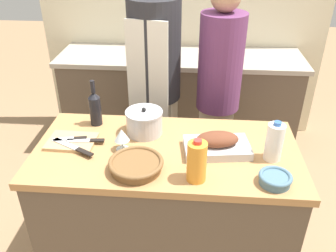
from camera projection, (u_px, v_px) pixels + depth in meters
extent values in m
cube|color=brown|center=(167.00, 214.00, 2.11)|extent=(1.35, 0.66, 0.86)
cube|color=#B27F4C|center=(166.00, 152.00, 1.88)|extent=(1.40, 0.68, 0.04)
cube|color=brown|center=(179.00, 103.00, 3.38)|extent=(2.10, 0.58, 0.86)
cube|color=#ADA393|center=(180.00, 57.00, 3.15)|extent=(2.16, 0.60, 0.04)
cube|color=beige|center=(183.00, 3.00, 3.25)|extent=(2.66, 0.10, 2.55)
cube|color=#BCBCC1|center=(217.00, 148.00, 1.84)|extent=(0.36, 0.25, 0.04)
ellipsoid|color=brown|center=(217.00, 139.00, 1.82)|extent=(0.23, 0.15, 0.07)
cylinder|color=brown|center=(136.00, 166.00, 1.71)|extent=(0.24, 0.24, 0.04)
torus|color=brown|center=(136.00, 162.00, 1.70)|extent=(0.27, 0.27, 0.02)
cube|color=tan|center=(72.00, 141.00, 1.92)|extent=(0.26, 0.19, 0.02)
cylinder|color=#B7B7BC|center=(144.00, 123.00, 1.98)|extent=(0.20, 0.20, 0.12)
cylinder|color=#B7B7BC|center=(144.00, 112.00, 1.95)|extent=(0.21, 0.21, 0.01)
sphere|color=black|center=(144.00, 110.00, 1.94)|extent=(0.02, 0.02, 0.02)
cylinder|color=slate|center=(275.00, 180.00, 1.62)|extent=(0.14, 0.14, 0.04)
torus|color=slate|center=(276.00, 176.00, 1.61)|extent=(0.15, 0.15, 0.02)
cylinder|color=orange|center=(197.00, 162.00, 1.61)|extent=(0.09, 0.09, 0.20)
cylinder|color=red|center=(198.00, 142.00, 1.55)|extent=(0.04, 0.04, 0.02)
cylinder|color=white|center=(274.00, 142.00, 1.75)|extent=(0.09, 0.09, 0.20)
cylinder|color=#3360B2|center=(278.00, 124.00, 1.69)|extent=(0.04, 0.04, 0.02)
cylinder|color=black|center=(95.00, 111.00, 2.05)|extent=(0.07, 0.07, 0.17)
cone|color=black|center=(94.00, 95.00, 2.00)|extent=(0.07, 0.07, 0.03)
cylinder|color=black|center=(93.00, 87.00, 1.98)|extent=(0.03, 0.03, 0.07)
cylinder|color=silver|center=(123.00, 149.00, 1.87)|extent=(0.07, 0.07, 0.00)
cylinder|color=silver|center=(122.00, 145.00, 1.85)|extent=(0.01, 0.01, 0.05)
cone|color=silver|center=(122.00, 135.00, 1.82)|extent=(0.08, 0.08, 0.07)
cube|color=#B7B7BC|center=(66.00, 144.00, 1.87)|extent=(0.16, 0.11, 0.01)
cube|color=black|center=(84.00, 152.00, 1.81)|extent=(0.10, 0.07, 0.01)
cube|color=#B7B7BC|center=(78.00, 141.00, 1.90)|extent=(0.13, 0.04, 0.01)
cube|color=black|center=(97.00, 140.00, 1.90)|extent=(0.08, 0.03, 0.01)
cube|color=#B7B7BC|center=(63.00, 139.00, 1.91)|extent=(0.12, 0.05, 0.01)
cube|color=black|center=(80.00, 138.00, 1.92)|extent=(0.07, 0.04, 0.01)
cylinder|color=#B28E2D|center=(212.00, 50.00, 3.03)|extent=(0.05, 0.05, 0.16)
cylinder|color=black|center=(212.00, 40.00, 2.98)|extent=(0.02, 0.02, 0.02)
cylinder|color=maroon|center=(165.00, 44.00, 3.10)|extent=(0.05, 0.05, 0.20)
cylinder|color=black|center=(165.00, 31.00, 3.05)|extent=(0.02, 0.02, 0.02)
cylinder|color=maroon|center=(227.00, 51.00, 3.00)|extent=(0.07, 0.07, 0.16)
cylinder|color=black|center=(228.00, 41.00, 2.95)|extent=(0.03, 0.03, 0.02)
cube|color=beige|center=(156.00, 143.00, 2.80)|extent=(0.32, 0.25, 0.83)
cylinder|color=#28282D|center=(155.00, 50.00, 2.41)|extent=(0.36, 0.36, 0.69)
cube|color=silver|center=(148.00, 86.00, 2.37)|extent=(0.28, 0.07, 0.88)
cube|color=beige|center=(214.00, 152.00, 2.74)|extent=(0.26, 0.19, 0.79)
cylinder|color=#663360|center=(221.00, 63.00, 2.37)|extent=(0.30, 0.30, 0.66)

